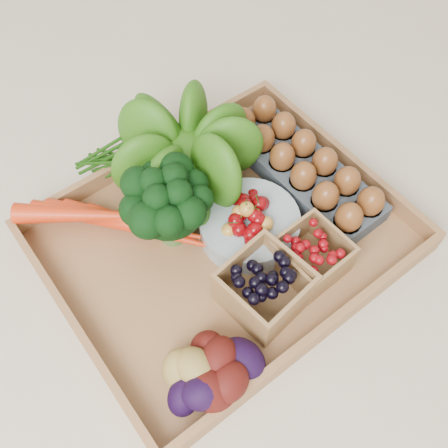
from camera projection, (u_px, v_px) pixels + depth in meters
ground at (224, 243)px, 0.84m from camera, size 4.00×4.00×0.00m
tray at (224, 241)px, 0.83m from camera, size 0.55×0.45×0.01m
carrots at (118, 220)px, 0.81m from camera, size 0.23×0.17×0.06m
lettuce at (185, 146)px, 0.82m from camera, size 0.17×0.17×0.17m
broccoli at (171, 217)px, 0.78m from camera, size 0.14×0.14×0.11m
cherry_bowl at (249, 225)px, 0.82m from camera, size 0.16×0.16×0.04m
egg_carton at (301, 171)px, 0.88m from camera, size 0.12×0.32×0.04m
potatoes at (212, 374)px, 0.66m from camera, size 0.16×0.16×0.09m
punnet_blackberry at (265, 287)px, 0.74m from camera, size 0.13×0.13×0.08m
punnet_raspberry at (311, 256)px, 0.77m from camera, size 0.10×0.10×0.07m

